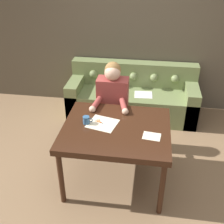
{
  "coord_description": "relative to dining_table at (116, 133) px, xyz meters",
  "views": [
    {
      "loc": [
        0.24,
        -2.6,
        2.51
      ],
      "look_at": [
        -0.16,
        0.1,
        0.86
      ],
      "focal_mm": 45.0,
      "sensor_mm": 36.0,
      "label": 1
    }
  ],
  "objects": [
    {
      "name": "pattern_paper_main",
      "position": [
        -0.16,
        0.04,
        0.08
      ],
      "size": [
        0.37,
        0.36,
        0.0
      ],
      "color": "beige",
      "rests_on": "dining_table"
    },
    {
      "name": "mug",
      "position": [
        -0.34,
        0.02,
        0.12
      ],
      "size": [
        0.11,
        0.08,
        0.09
      ],
      "color": "#335B84",
      "rests_on": "dining_table"
    },
    {
      "name": "person",
      "position": [
        -0.14,
        0.67,
        -0.05
      ],
      "size": [
        0.48,
        0.57,
        1.26
      ],
      "color": "#33281E",
      "rests_on": "ground_plane"
    },
    {
      "name": "couch",
      "position": [
        0.06,
        1.6,
        -0.38
      ],
      "size": [
        2.08,
        0.77,
        0.84
      ],
      "color": "olive",
      "rests_on": "ground_plane"
    },
    {
      "name": "dining_table",
      "position": [
        0.0,
        0.0,
        0.0
      ],
      "size": [
        1.19,
        1.01,
        0.76
      ],
      "color": "#381E11",
      "rests_on": "ground_plane"
    },
    {
      "name": "pattern_paper_offcut",
      "position": [
        0.39,
        -0.12,
        0.08
      ],
      "size": [
        0.2,
        0.17,
        0.0
      ],
      "color": "beige",
      "rests_on": "dining_table"
    },
    {
      "name": "scissors",
      "position": [
        -0.2,
        0.07,
        0.08
      ],
      "size": [
        0.18,
        0.16,
        0.01
      ],
      "color": "silver",
      "rests_on": "dining_table"
    },
    {
      "name": "wall_back",
      "position": [
        0.09,
        1.98,
        0.61
      ],
      "size": [
        8.0,
        0.06,
        2.6
      ],
      "color": "brown",
      "rests_on": "ground_plane"
    },
    {
      "name": "ground_plane",
      "position": [
        0.09,
        0.05,
        -0.69
      ],
      "size": [
        16.0,
        16.0,
        0.0
      ],
      "primitive_type": "plane",
      "color": "#846647"
    }
  ]
}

